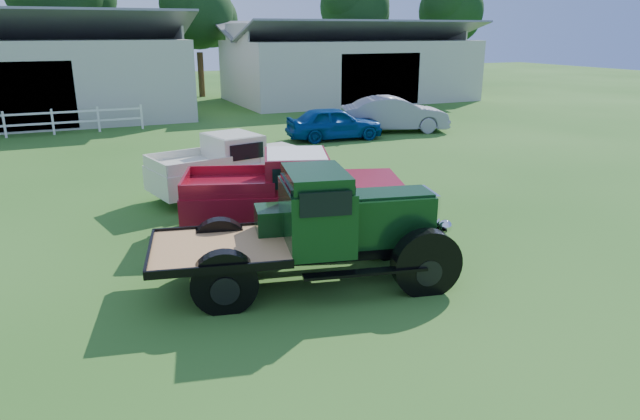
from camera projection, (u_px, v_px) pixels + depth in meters
name	position (u px, v px, depth m)	size (l,w,h in m)	color
ground	(336.00, 279.00, 11.25)	(120.00, 120.00, 0.00)	#235716
shed_left	(6.00, 67.00, 30.28)	(18.80, 10.20, 5.60)	#AAA9A4
shed_right	(349.00, 61.00, 39.41)	(16.80, 9.20, 5.20)	#AAA9A4
tree_b	(58.00, 13.00, 37.51)	(6.90, 6.90, 11.50)	black
tree_c	(199.00, 33.00, 40.54)	(5.40, 5.40, 9.00)	black
tree_d	(354.00, 26.00, 46.34)	(6.00, 6.00, 10.00)	black
tree_e	(450.00, 29.00, 47.80)	(5.70, 5.70, 9.50)	black
vintage_flatbed	(310.00, 228.00, 10.76)	(5.63, 2.23, 2.23)	#0E3415
red_pickup	(292.00, 192.00, 13.69)	(5.35, 2.05, 1.95)	maroon
white_pickup	(231.00, 165.00, 16.72)	(4.83, 1.87, 1.78)	beige
misc_car_blue	(334.00, 123.00, 25.36)	(1.72, 4.26, 1.45)	navy
misc_car_grey	(395.00, 114.00, 27.27)	(1.76, 5.04, 1.66)	gray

